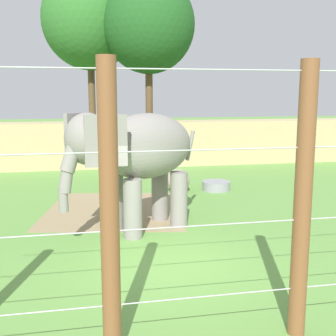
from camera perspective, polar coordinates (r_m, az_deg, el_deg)
name	(u,v)px	position (r m, az deg, el deg)	size (l,w,h in m)	color
ground_plane	(170,263)	(9.80, 0.24, -12.49)	(120.00, 120.00, 0.00)	#609342
dirt_patch	(115,209)	(14.22, -6.96, -5.46)	(4.34, 4.74, 0.01)	#937F5B
embankment_wall	(118,144)	(22.59, -6.62, 3.16)	(36.00, 1.80, 2.31)	tan
elephant	(137,152)	(11.58, -4.16, 2.06)	(4.02, 3.05, 3.27)	gray
enrichment_ball	(178,181)	(16.54, 1.36, -1.68)	(0.88, 0.88, 0.88)	tan
cable_fence	(212,208)	(6.21, 5.87, -5.25)	(9.04, 0.27, 4.20)	brown
water_tub	(216,186)	(17.00, 6.38, -2.31)	(1.10, 1.10, 0.35)	gray
tree_far_left	(90,20)	(29.02, -10.31, 18.70)	(5.97, 5.97, 11.49)	brown
tree_left_of_centre	(149,25)	(27.05, -2.58, 18.34)	(5.50, 5.50, 10.70)	brown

